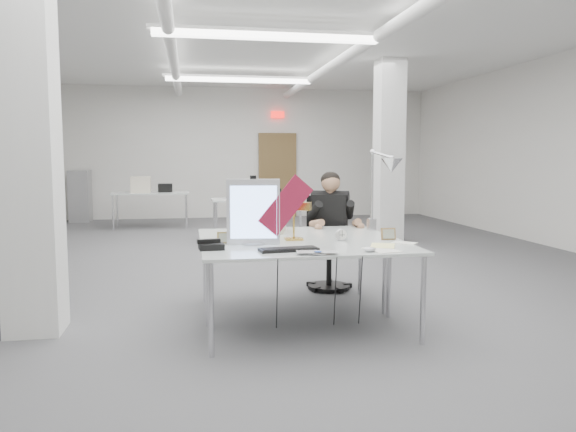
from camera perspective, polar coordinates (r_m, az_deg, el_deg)
The scene contains 23 objects.
room_shell at distance 7.23m, azimuth -1.87°, elevation 7.53°, with size 10.04×14.04×3.24m.
desk_main at distance 4.69m, azimuth 2.27°, elevation -3.32°, with size 1.80×0.90×0.03m, color silver.
desk_second at distance 5.56m, azimuth 0.31°, elevation -1.85°, with size 1.80×0.90×0.03m, color silver.
bg_desk_a at distance 10.12m, azimuth -3.22°, elevation 1.69°, with size 1.60×0.80×0.03m, color silver.
bg_desk_b at distance 12.27m, azimuth -13.77°, elevation 2.28°, with size 1.60×0.80×0.03m, color silver.
filing_cabinet at distance 13.93m, azimuth -20.36°, elevation 1.91°, with size 0.45×0.55×1.20m, color gray.
office_chair at distance 6.37m, azimuth 4.20°, elevation -2.50°, with size 0.55×0.55×1.12m, color black, non-canonical shape.
seated_person at distance 6.28m, azimuth 4.34°, elevation 0.49°, with size 0.46×0.57×0.86m, color black, non-canonical shape.
monitor at distance 4.79m, azimuth -3.55°, elevation 0.42°, with size 0.45×0.05×0.56m, color silver.
pennant at distance 4.79m, azimuth -0.22°, elevation 1.10°, with size 0.51×0.01×0.21m, color maroon.
keyboard at distance 4.49m, azimuth 0.08°, elevation -3.42°, with size 0.47×0.16×0.02m, color black.
laptop at distance 4.29m, azimuth 3.07°, elevation -3.86°, with size 0.32×0.21×0.03m, color #AFAFB4.
mouse at distance 4.48m, azimuth 8.30°, elevation -3.39°, with size 0.10×0.06×0.04m, color #B2B3B7.
bankers_lamp at distance 5.06m, azimuth 0.60°, elevation -0.51°, with size 0.31×0.12×0.35m, color gold, non-canonical shape.
desk_phone at distance 4.61m, azimuth -7.80°, elevation -3.07°, with size 0.20×0.18×0.05m, color black.
picture_frame_left at distance 4.92m, azimuth -6.50°, elevation -2.19°, with size 0.13×0.01×0.10m, color olive.
picture_frame_right at distance 5.17m, azimuth 10.15°, elevation -1.80°, with size 0.14×0.01×0.11m, color olive.
desk_clock at distance 5.06m, azimuth 5.46°, elevation -1.94°, with size 0.11×0.11×0.03m, color #ACACB1.
paper_stack_a at distance 4.59m, azimuth 9.50°, elevation -3.41°, with size 0.21×0.29×0.01m, color silver.
paper_stack_b at distance 4.78m, azimuth 9.59°, elevation -3.01°, with size 0.19×0.27×0.01m, color #FAF795.
paper_stack_c at distance 4.99m, azimuth 11.73°, elevation -2.70°, with size 0.20×0.14×0.01m, color silver.
beige_monitor at distance 5.59m, azimuth -2.08°, elevation -0.00°, with size 0.34×0.32×0.32m, color #BAB69A.
architect_lamp at distance 5.54m, azimuth 9.37°, elevation 3.40°, with size 0.27×0.78×1.01m, color silver, non-canonical shape.
Camera 1 is at (-0.98, -7.02, 1.50)m, focal length 35.00 mm.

